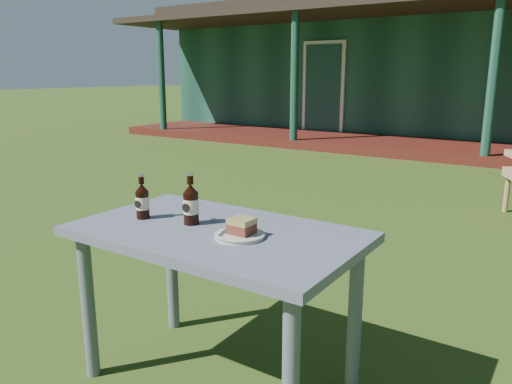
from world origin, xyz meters
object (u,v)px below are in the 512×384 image
Objects in this scene: cafe_table at (216,252)px; plate at (239,235)px; cake_slice at (242,226)px; cola_bottle_far at (142,201)px; cola_bottle_near at (191,204)px.

cafe_table is 0.18m from plate.
cafe_table is at bearing 172.70° from cake_slice.
cola_bottle_far is (-0.51, -0.02, 0.07)m from plate.
plate is 1.02× the size of cola_bottle_far.
cafe_table is 0.21m from cake_slice.
plate is at bearing -6.36° from cola_bottle_near.
cake_slice is 0.28m from cola_bottle_near.
cake_slice is 0.46× the size of cola_bottle_far.
cola_bottle_far is at bearing -172.02° from cafe_table.
cola_bottle_near is (-0.14, 0.00, 0.19)m from cafe_table.
plate is 0.29m from cola_bottle_near.
cake_slice is at bearing 65.89° from plate.
cake_slice is at bearing 3.72° from cola_bottle_far.
plate is at bearing -11.68° from cafe_table.
cafe_table is 0.42m from cola_bottle_far.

